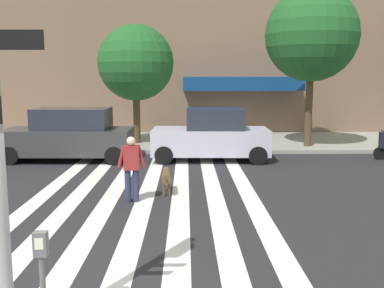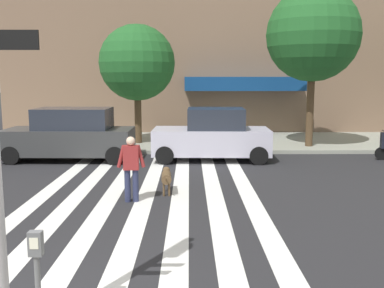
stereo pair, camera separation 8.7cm
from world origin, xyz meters
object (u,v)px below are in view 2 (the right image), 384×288
Objects in this scene: parking_meter_curbside at (37,276)px; street_tree_middle at (313,35)px; parked_car_third_in_line at (212,136)px; pedestrian_dog_walker at (131,165)px; parked_car_behind_first at (71,135)px; dog_on_leash at (166,177)px; street_tree_nearest at (137,63)px.

parking_meter_curbside is 16.30m from street_tree_middle.
parked_car_third_in_line is at bearing -150.43° from street_tree_middle.
pedestrian_dog_walker reaches higher than parking_meter_curbside.
parked_car_behind_first is 1.08× the size of parked_car_third_in_line.
parked_car_behind_first reaches higher than parked_car_third_in_line.
parked_car_third_in_line is at bearing -0.00° from parked_car_behind_first.
pedestrian_dog_walker is 1.25m from dog_on_leash.
street_tree_nearest is 9.00m from dog_on_leash.
street_tree_middle is at bearing -7.67° from street_tree_nearest.
street_tree_nearest reaches higher than parked_car_third_in_line.
pedestrian_dog_walker is at bearing 88.65° from parking_meter_curbside.
parked_car_behind_first is 0.71× the size of street_tree_middle.
street_tree_middle is 6.21× the size of dog_on_leash.
street_tree_middle reaches higher than parking_meter_curbside.
street_tree_nearest reaches higher than parked_car_behind_first.
parked_car_behind_first is at bearing 118.07° from pedestrian_dog_walker.
street_tree_nearest is at bearing 172.33° from street_tree_middle.
parked_car_behind_first is 2.87× the size of pedestrian_dog_walker.
parked_car_third_in_line is at bearing 67.68° from pedestrian_dog_walker.
dog_on_leash is (1.68, -8.22, -3.25)m from street_tree_nearest.
parked_car_behind_first is at bearing 103.36° from parking_meter_curbside.
street_tree_middle is at bearing 14.26° from parked_car_behind_first.
parked_car_behind_first is 6.34m from pedestrian_dog_walker.
parked_car_behind_first is at bearing 128.48° from dog_on_leash.
parked_car_third_in_line is 5.43m from street_tree_nearest.
pedestrian_dog_walker is (-2.30, -5.59, 0.01)m from parked_car_third_in_line.
parked_car_behind_first is 6.14m from dog_on_leash.
street_tree_nearest reaches higher than dog_on_leash.
street_tree_middle is (4.28, 2.43, 3.90)m from parked_car_third_in_line.
dog_on_leash is at bearing -51.52° from parked_car_behind_first.
street_tree_middle reaches higher than street_tree_nearest.
street_tree_middle is (6.73, 14.36, 3.78)m from parking_meter_curbside.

